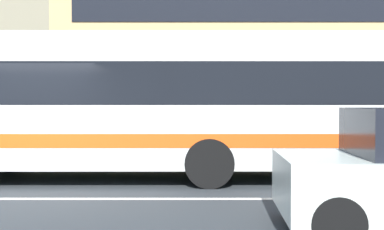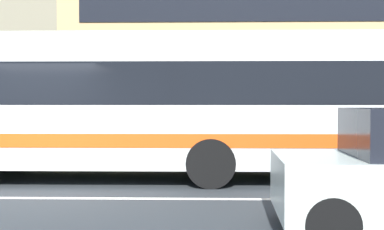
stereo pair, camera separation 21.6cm
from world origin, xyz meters
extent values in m
plane|color=#2E3336|center=(0.00, 0.00, 0.00)|extent=(160.00, 160.00, 0.00)
cube|color=silver|center=(0.00, 0.00, 0.00)|extent=(60.00, 0.16, 0.01)
cube|color=#377127|center=(2.71, 5.72, 0.53)|extent=(21.99, 1.10, 1.05)
cube|color=tan|center=(8.83, 16.09, 5.13)|extent=(22.60, 11.06, 10.26)
cube|color=silver|center=(2.89, 2.22, 1.70)|extent=(10.72, 2.49, 2.70)
cube|color=black|center=(2.89, 2.22, 2.11)|extent=(10.08, 2.51, 0.86)
cube|color=#E74F14|center=(2.89, 2.22, 0.96)|extent=(10.51, 2.51, 0.28)
cube|color=silver|center=(2.89, 2.22, 3.11)|extent=(10.29, 2.09, 0.12)
cylinder|color=black|center=(-1.47, 3.34, 0.50)|extent=(1.00, 0.28, 1.00)
cylinder|color=black|center=(3.54, 1.09, 0.50)|extent=(1.00, 0.28, 1.00)
cylinder|color=black|center=(3.54, 3.35, 0.50)|extent=(1.00, 0.28, 1.00)
cylinder|color=black|center=(7.24, 3.36, 0.50)|extent=(1.00, 0.28, 1.00)
cylinder|color=black|center=(4.97, -1.27, 0.32)|extent=(0.65, 0.25, 0.64)
cylinder|color=black|center=(4.88, -2.99, 0.32)|extent=(0.65, 0.25, 0.64)
camera|label=1|loc=(3.20, -8.49, 1.72)|focal=44.82mm
camera|label=2|loc=(3.41, -8.49, 1.72)|focal=44.82mm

